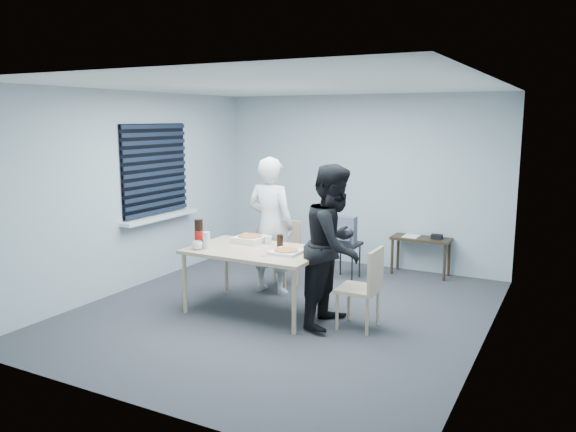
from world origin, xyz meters
The scene contains 19 objects.
room centered at (-2.20, 0.40, 1.44)m, with size 5.00×5.00×5.00m.
dining_table centered at (-0.27, -0.17, 0.69)m, with size 1.55×0.98×0.75m.
chair_far centered at (-0.49, 0.90, 0.51)m, with size 0.42×0.42×0.89m.
chair_right centered at (1.05, -0.09, 0.51)m, with size 0.42×0.42×0.89m.
person_white centered at (-0.49, 0.57, 0.89)m, with size 0.65×0.42×1.77m, color silver.
person_black centered at (0.68, -0.11, 0.89)m, with size 0.86×0.47×1.77m, color black.
side_table centered at (1.03, 2.28, 0.48)m, with size 0.83×0.37×0.56m.
stool centered at (0.14, 1.61, 0.41)m, with size 0.37×0.37×0.52m.
backpack centered at (0.14, 1.60, 0.70)m, with size 0.27×0.19×0.37m.
pizza_box_a centered at (-0.52, 0.11, 0.79)m, with size 0.35×0.35×0.09m.
pizza_box_b centered at (0.14, -0.19, 0.78)m, with size 0.32×0.32×0.05m.
mug_a centered at (-0.86, -0.50, 0.80)m, with size 0.12×0.12×0.10m, color white.
mug_b centered at (-0.29, 0.15, 0.80)m, with size 0.10×0.10×0.09m, color white.
cola_glass centered at (-0.05, 0.00, 0.84)m, with size 0.07×0.07×0.16m, color black.
soda_bottle centered at (-0.93, -0.37, 0.91)m, with size 0.10×0.10×0.33m.
plastic_cups centered at (-0.79, -0.41, 0.85)m, with size 0.08×0.08×0.20m, color silver.
rubber_band centered at (-0.02, -0.41, 0.75)m, with size 0.06×0.06×0.00m, color red.
papers centered at (0.88, 2.29, 0.56)m, with size 0.22×0.30×0.00m, color white.
black_box centered at (1.25, 2.28, 0.59)m, with size 0.15×0.11×0.06m, color black.
Camera 1 is at (3.01, -5.59, 2.25)m, focal length 35.00 mm.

